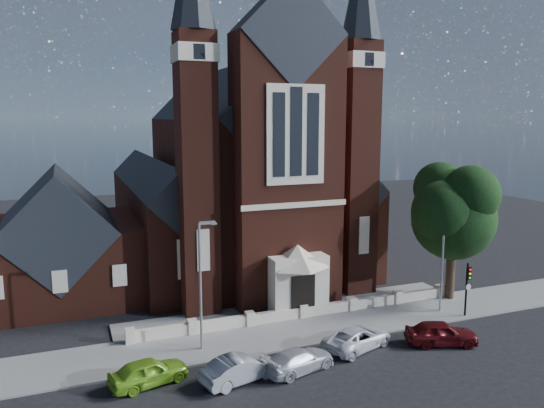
{
  "coord_description": "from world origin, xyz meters",
  "views": [
    {
      "loc": [
        -15.2,
        -26.26,
        14.22
      ],
      "look_at": [
        -0.2,
        12.0,
        7.47
      ],
      "focal_mm": 35.0,
      "sensor_mm": 36.0,
      "label": 1
    }
  ],
  "objects": [
    {
      "name": "car_silver_a",
      "position": [
        -6.99,
        -0.55,
        0.73
      ],
      "size": [
        4.69,
        2.68,
        1.46
      ],
      "primitive_type": "imported",
      "rotation": [
        0.0,
        0.0,
        1.84
      ],
      "color": "#94959B",
      "rests_on": "ground"
    },
    {
      "name": "forecourt_wall",
      "position": [
        0.0,
        6.5,
        0.0
      ],
      "size": [
        24.0,
        0.4,
        0.9
      ],
      "primitive_type": "cube",
      "color": "beige",
      "rests_on": "ground"
    },
    {
      "name": "car_lime_van",
      "position": [
        -11.67,
        0.9,
        0.73
      ],
      "size": [
        4.55,
        2.68,
        1.45
      ],
      "primitive_type": "imported",
      "rotation": [
        0.0,
        0.0,
        1.81
      ],
      "color": "#73AF23",
      "rests_on": "ground"
    },
    {
      "name": "street_tree",
      "position": [
        12.6,
        5.71,
        6.96
      ],
      "size": [
        6.4,
        6.6,
        10.7
      ],
      "color": "black",
      "rests_on": "ground"
    },
    {
      "name": "street_lamp_right",
      "position": [
        10.09,
        4.0,
        4.6
      ],
      "size": [
        1.16,
        0.22,
        8.09
      ],
      "color": "gray",
      "rests_on": "ground"
    },
    {
      "name": "church",
      "position": [
        -0.0,
        22.94,
        8.19
      ],
      "size": [
        20.01,
        34.9,
        29.2
      ],
      "color": "#4D1F14",
      "rests_on": "ground"
    },
    {
      "name": "car_white_suv",
      "position": [
        1.12,
        0.8,
        0.67
      ],
      "size": [
        5.27,
        3.7,
        1.33
      ],
      "primitive_type": "imported",
      "rotation": [
        0.0,
        0.0,
        1.91
      ],
      "color": "white",
      "rests_on": "ground"
    },
    {
      "name": "car_dark_red",
      "position": [
        6.32,
        -0.68,
        0.76
      ],
      "size": [
        4.82,
        3.21,
        1.52
      ],
      "primitive_type": "imported",
      "rotation": [
        0.0,
        0.0,
        1.22
      ],
      "color": "#510D10",
      "rests_on": "ground"
    },
    {
      "name": "parish_hall",
      "position": [
        -16.0,
        18.0,
        4.01
      ],
      "size": [
        12.0,
        12.2,
        10.24
      ],
      "color": "#4D1F14",
      "rests_on": "ground"
    },
    {
      "name": "forecourt_paving",
      "position": [
        0.0,
        8.5,
        0.0
      ],
      "size": [
        26.0,
        3.0,
        0.14
      ],
      "primitive_type": "cube",
      "color": "gray",
      "rests_on": "ground"
    },
    {
      "name": "pavement_strip",
      "position": [
        0.0,
        4.5,
        0.0
      ],
      "size": [
        60.0,
        5.0,
        0.12
      ],
      "primitive_type": "cube",
      "color": "gray",
      "rests_on": "ground"
    },
    {
      "name": "car_silver_b",
      "position": [
        -3.52,
        -0.63,
        0.65
      ],
      "size": [
        4.78,
        2.97,
        1.29
      ],
      "primitive_type": "imported",
      "rotation": [
        0.0,
        0.0,
        1.85
      ],
      "color": "#B5B9BE",
      "rests_on": "ground"
    },
    {
      "name": "ground",
      "position": [
        0.0,
        15.0,
        0.0
      ],
      "size": [
        120.0,
        120.0,
        0.0
      ],
      "primitive_type": "plane",
      "color": "black",
      "rests_on": "ground"
    },
    {
      "name": "traffic_signal",
      "position": [
        11.0,
        2.43,
        2.58
      ],
      "size": [
        0.28,
        0.42,
        4.0
      ],
      "color": "black",
      "rests_on": "ground"
    },
    {
      "name": "street_lamp_left",
      "position": [
        -7.91,
        4.0,
        4.6
      ],
      "size": [
        1.16,
        0.22,
        8.09
      ],
      "color": "gray",
      "rests_on": "ground"
    }
  ]
}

